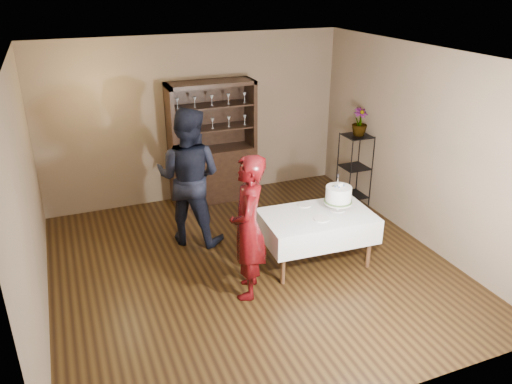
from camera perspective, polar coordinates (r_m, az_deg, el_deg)
floor at (r=6.64m, az=-0.54°, el=-8.47°), size 5.00×5.00×0.00m
ceiling at (r=5.69m, az=-0.65°, el=15.23°), size 5.00×5.00×0.00m
back_wall at (r=8.30m, az=-6.97°, el=8.24°), size 5.00×0.02×2.70m
wall_left at (r=5.70m, az=-24.72°, el=-1.19°), size 0.02×5.00×2.70m
wall_right at (r=7.27m, az=18.15°, el=4.99°), size 0.02×5.00×2.70m
china_hutch at (r=8.33m, az=-4.95°, el=3.44°), size 1.40×0.48×2.00m
plant_etagere at (r=8.28m, az=11.19°, el=2.82°), size 0.42×0.42×1.20m
cake_table at (r=6.52m, az=7.00°, el=-3.88°), size 1.46×0.95×0.71m
woman at (r=5.71m, az=-0.91°, el=-4.11°), size 0.64×0.75×1.75m
man at (r=6.92m, az=-7.69°, el=1.72°), size 1.20×1.15×1.95m
cake at (r=6.52m, az=9.40°, el=-0.39°), size 0.40×0.40×0.51m
plate_near at (r=6.32m, az=7.51°, el=-3.06°), size 0.21×0.21×0.01m
plate_far at (r=6.67m, az=5.53°, el=-1.49°), size 0.22×0.22×0.01m
potted_plant at (r=8.05m, az=11.77°, el=7.84°), size 0.26×0.26×0.43m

